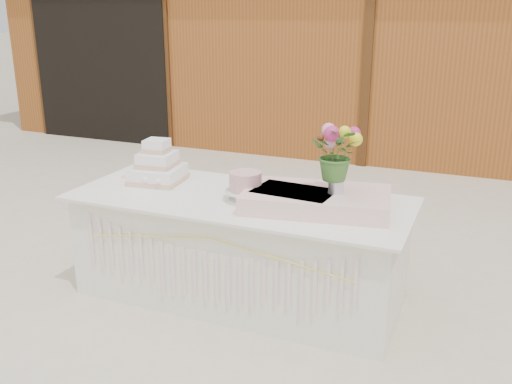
% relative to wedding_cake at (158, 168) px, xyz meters
% --- Properties ---
extents(ground, '(80.00, 80.00, 0.00)m').
position_rel_wedding_cake_xyz_m(ground, '(0.73, -0.10, -0.88)').
color(ground, beige).
rests_on(ground, ground).
extents(barn, '(12.60, 4.60, 3.30)m').
position_rel_wedding_cake_xyz_m(barn, '(0.71, 5.89, 0.79)').
color(barn, '#95481F').
rests_on(barn, ground).
extents(cake_table, '(2.40, 1.00, 0.77)m').
position_rel_wedding_cake_xyz_m(cake_table, '(0.73, -0.11, -0.50)').
color(cake_table, white).
rests_on(cake_table, ground).
extents(wedding_cake, '(0.41, 0.41, 0.33)m').
position_rel_wedding_cake_xyz_m(wedding_cake, '(0.00, 0.00, 0.00)').
color(wedding_cake, white).
rests_on(wedding_cake, cake_table).
extents(pink_cake_stand, '(0.28, 0.28, 0.20)m').
position_rel_wedding_cake_xyz_m(pink_cake_stand, '(0.79, -0.15, 0.00)').
color(pink_cake_stand, silver).
rests_on(pink_cake_stand, cake_table).
extents(satin_runner, '(1.03, 0.70, 0.12)m').
position_rel_wedding_cake_xyz_m(satin_runner, '(1.29, -0.12, -0.05)').
color(satin_runner, beige).
rests_on(satin_runner, cake_table).
extents(flower_vase, '(0.10, 0.10, 0.14)m').
position_rel_wedding_cake_xyz_m(flower_vase, '(1.42, -0.11, 0.08)').
color(flower_vase, silver).
rests_on(flower_vase, satin_runner).
extents(bouquet, '(0.32, 0.28, 0.35)m').
position_rel_wedding_cake_xyz_m(bouquet, '(1.42, -0.11, 0.32)').
color(bouquet, '#396729').
rests_on(bouquet, flower_vase).
extents(loose_flowers, '(0.27, 0.38, 0.02)m').
position_rel_wedding_cake_xyz_m(loose_flowers, '(-0.24, 0.05, -0.10)').
color(loose_flowers, pink).
rests_on(loose_flowers, cake_table).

